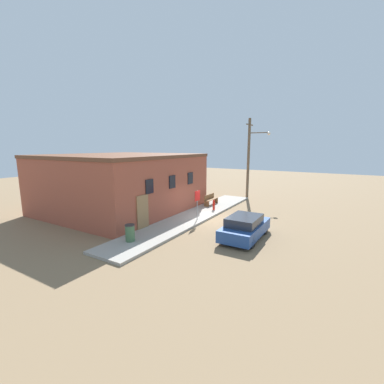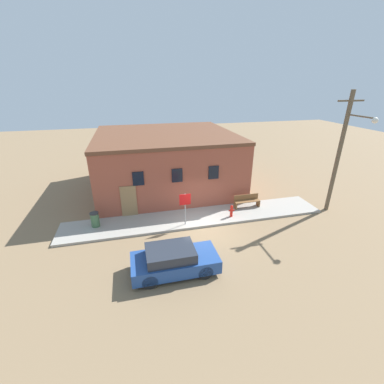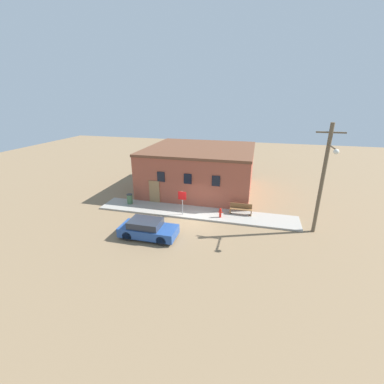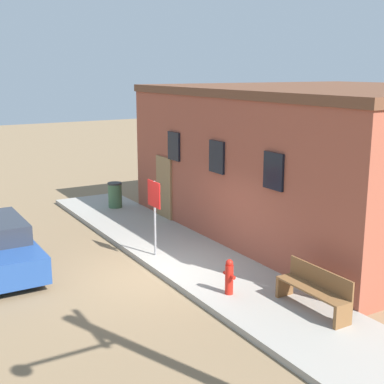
# 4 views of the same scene
# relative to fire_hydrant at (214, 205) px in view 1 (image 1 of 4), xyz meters

# --- Properties ---
(ground_plane) EXTENTS (80.00, 80.00, 0.00)m
(ground_plane) POSITION_rel_fire_hydrant_xyz_m (-2.20, -0.72, -0.55)
(ground_plane) COLOR #846B4C
(sidewalk) EXTENTS (16.83, 2.49, 0.15)m
(sidewalk) POSITION_rel_fire_hydrant_xyz_m (-2.20, 0.53, -0.48)
(sidewalk) COLOR #9E998E
(sidewalk) RESTS_ON ground
(brick_building) EXTENTS (10.70, 9.91, 4.50)m
(brick_building) POSITION_rel_fire_hydrant_xyz_m (-3.18, 6.66, 1.70)
(brick_building) COLOR #9E4C38
(brick_building) RESTS_ON ground
(fire_hydrant) EXTENTS (0.39, 0.18, 0.81)m
(fire_hydrant) POSITION_rel_fire_hydrant_xyz_m (0.00, 0.00, 0.00)
(fire_hydrant) COLOR red
(fire_hydrant) RESTS_ON sidewalk
(stop_sign) EXTENTS (0.68, 0.06, 2.02)m
(stop_sign) POSITION_rel_fire_hydrant_xyz_m (-3.11, -0.26, 1.01)
(stop_sign) COLOR gray
(stop_sign) RESTS_ON sidewalk
(bench) EXTENTS (1.79, 0.44, 0.89)m
(bench) POSITION_rel_fire_hydrant_xyz_m (1.56, 1.06, 0.05)
(bench) COLOR brown
(bench) RESTS_ON sidewalk
(trash_bin) EXTENTS (0.51, 0.51, 0.91)m
(trash_bin) POSITION_rel_fire_hydrant_xyz_m (-8.42, 0.82, 0.05)
(trash_bin) COLOR #426642
(trash_bin) RESTS_ON sidewalk
(utility_pole) EXTENTS (1.80, 2.18, 7.80)m
(utility_pole) POSITION_rel_fire_hydrant_xyz_m (6.95, -0.50, 3.64)
(utility_pole) COLOR brown
(utility_pole) RESTS_ON ground
(parked_car) EXTENTS (3.99, 1.78, 1.31)m
(parked_car) POSITION_rel_fire_hydrant_xyz_m (-4.50, -4.13, 0.09)
(parked_car) COLOR black
(parked_car) RESTS_ON ground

